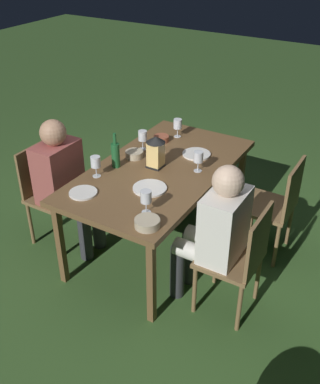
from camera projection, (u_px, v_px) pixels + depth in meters
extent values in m
plane|color=#385B28|center=(160.00, 243.00, 4.02)|extent=(16.00, 16.00, 0.00)
cube|color=brown|center=(160.00, 170.00, 3.63)|extent=(1.73, 0.95, 0.04)
cube|color=brown|center=(166.00, 161.00, 4.59)|extent=(0.05, 0.05, 0.71)
cube|color=brown|center=(60.00, 244.00, 3.42)|extent=(0.05, 0.05, 0.71)
cube|color=brown|center=(240.00, 181.00, 4.24)|extent=(0.05, 0.05, 0.71)
cube|color=brown|center=(151.00, 282.00, 3.07)|extent=(0.05, 0.05, 0.71)
cube|color=brown|center=(267.00, 206.00, 3.73)|extent=(0.42, 0.40, 0.03)
cube|color=brown|center=(294.00, 189.00, 3.53)|extent=(0.40, 0.03, 0.42)
cylinder|color=brown|center=(237.00, 233.00, 3.79)|extent=(0.03, 0.03, 0.42)
cylinder|color=brown|center=(252.00, 213.00, 4.05)|extent=(0.03, 0.03, 0.42)
cylinder|color=brown|center=(276.00, 246.00, 3.64)|extent=(0.03, 0.03, 0.42)
cylinder|color=brown|center=(290.00, 224.00, 3.91)|extent=(0.03, 0.03, 0.42)
cube|color=brown|center=(56.00, 197.00, 3.85)|extent=(0.42, 0.40, 0.03)
cube|color=brown|center=(36.00, 169.00, 3.82)|extent=(0.40, 0.02, 0.42)
cylinder|color=brown|center=(88.00, 214.00, 4.03)|extent=(0.03, 0.03, 0.42)
cylinder|color=brown|center=(61.00, 235.00, 3.76)|extent=(0.03, 0.03, 0.42)
cylinder|color=brown|center=(59.00, 204.00, 4.17)|extent=(0.03, 0.03, 0.42)
cylinder|color=brown|center=(31.00, 223.00, 3.91)|extent=(0.03, 0.03, 0.42)
cube|color=#9E4C47|center=(58.00, 172.00, 3.69)|extent=(0.38, 0.24, 0.50)
sphere|color=tan|center=(53.00, 133.00, 3.51)|extent=(0.21, 0.21, 0.21)
cylinder|color=#9E4C47|center=(81.00, 196.00, 3.82)|extent=(0.13, 0.36, 0.13)
cylinder|color=#9E4C47|center=(67.00, 206.00, 3.68)|extent=(0.13, 0.36, 0.13)
cylinder|color=#333338|center=(98.00, 225.00, 3.87)|extent=(0.11, 0.11, 0.45)
cylinder|color=#333338|center=(85.00, 235.00, 3.74)|extent=(0.11, 0.11, 0.45)
cube|color=brown|center=(229.00, 259.00, 3.16)|extent=(0.42, 0.40, 0.03)
cube|color=brown|center=(259.00, 242.00, 2.96)|extent=(0.40, 0.03, 0.42)
cylinder|color=brown|center=(195.00, 290.00, 3.22)|extent=(0.03, 0.03, 0.42)
cylinder|color=brown|center=(216.00, 261.00, 3.48)|extent=(0.03, 0.03, 0.42)
cylinder|color=brown|center=(239.00, 308.00, 3.07)|extent=(0.03, 0.03, 0.42)
cylinder|color=brown|center=(258.00, 277.00, 3.33)|extent=(0.03, 0.03, 0.42)
cube|color=white|center=(224.00, 225.00, 3.05)|extent=(0.38, 0.24, 0.50)
sphere|color=beige|center=(228.00, 181.00, 2.87)|extent=(0.21, 0.21, 0.21)
cylinder|color=white|center=(198.00, 253.00, 3.16)|extent=(0.13, 0.36, 0.13)
cylinder|color=white|center=(209.00, 240.00, 3.30)|extent=(0.13, 0.36, 0.13)
cylinder|color=#333338|center=(177.00, 272.00, 3.36)|extent=(0.11, 0.11, 0.45)
cylinder|color=#333338|center=(189.00, 258.00, 3.49)|extent=(0.11, 0.11, 0.45)
cube|color=black|center=(156.00, 166.00, 3.64)|extent=(0.12, 0.12, 0.01)
cube|color=#F9D17A|center=(156.00, 154.00, 3.58)|extent=(0.11, 0.11, 0.20)
cone|color=black|center=(156.00, 139.00, 3.52)|extent=(0.15, 0.15, 0.05)
cylinder|color=#1E5B2D|center=(116.00, 155.00, 3.59)|extent=(0.07, 0.07, 0.20)
cylinder|color=#1E5B2D|center=(115.00, 139.00, 3.51)|extent=(0.03, 0.03, 0.09)
cylinder|color=silver|center=(198.00, 171.00, 3.58)|extent=(0.06, 0.06, 0.00)
cylinder|color=silver|center=(198.00, 166.00, 3.56)|extent=(0.01, 0.01, 0.08)
cylinder|color=silver|center=(198.00, 157.00, 3.51)|extent=(0.08, 0.08, 0.08)
cylinder|color=maroon|center=(198.00, 159.00, 3.52)|extent=(0.07, 0.07, 0.03)
cylinder|color=silver|center=(97.00, 176.00, 3.50)|extent=(0.06, 0.06, 0.00)
cylinder|color=silver|center=(96.00, 171.00, 3.48)|extent=(0.01, 0.01, 0.08)
cylinder|color=silver|center=(96.00, 162.00, 3.44)|extent=(0.08, 0.08, 0.08)
cylinder|color=maroon|center=(96.00, 165.00, 3.45)|extent=(0.07, 0.07, 0.03)
cylinder|color=silver|center=(146.00, 212.00, 3.08)|extent=(0.06, 0.06, 0.00)
cylinder|color=silver|center=(146.00, 207.00, 3.06)|extent=(0.01, 0.01, 0.08)
cylinder|color=silver|center=(146.00, 197.00, 3.01)|extent=(0.08, 0.08, 0.08)
cylinder|color=maroon|center=(146.00, 200.00, 3.03)|extent=(0.07, 0.07, 0.03)
cylinder|color=silver|center=(143.00, 149.00, 3.91)|extent=(0.06, 0.06, 0.00)
cylinder|color=silver|center=(143.00, 144.00, 3.89)|extent=(0.01, 0.01, 0.08)
cylinder|color=silver|center=(143.00, 136.00, 3.85)|extent=(0.08, 0.08, 0.08)
cylinder|color=maroon|center=(143.00, 138.00, 3.86)|extent=(0.07, 0.07, 0.03)
cylinder|color=silver|center=(177.00, 136.00, 4.13)|extent=(0.06, 0.06, 0.00)
cylinder|color=silver|center=(177.00, 132.00, 4.11)|extent=(0.01, 0.01, 0.08)
cylinder|color=silver|center=(178.00, 124.00, 4.07)|extent=(0.08, 0.08, 0.08)
cylinder|color=maroon|center=(178.00, 126.00, 4.08)|extent=(0.07, 0.07, 0.03)
cylinder|color=white|center=(150.00, 188.00, 3.34)|extent=(0.25, 0.25, 0.01)
cylinder|color=white|center=(196.00, 154.00, 3.82)|extent=(0.24, 0.24, 0.01)
cylinder|color=white|center=(83.00, 193.00, 3.28)|extent=(0.21, 0.21, 0.01)
cylinder|color=#BCAD8E|center=(134.00, 154.00, 3.77)|extent=(0.15, 0.15, 0.06)
cylinder|color=#424C1E|center=(134.00, 153.00, 3.76)|extent=(0.13, 0.13, 0.02)
cylinder|color=#BCAD8E|center=(147.00, 223.00, 2.92)|extent=(0.17, 0.17, 0.06)
cylinder|color=tan|center=(147.00, 222.00, 2.92)|extent=(0.14, 0.14, 0.02)
cylinder|color=#9E5138|center=(161.00, 138.00, 4.04)|extent=(0.14, 0.14, 0.05)
cylinder|color=#477533|center=(161.00, 137.00, 4.03)|extent=(0.11, 0.11, 0.02)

